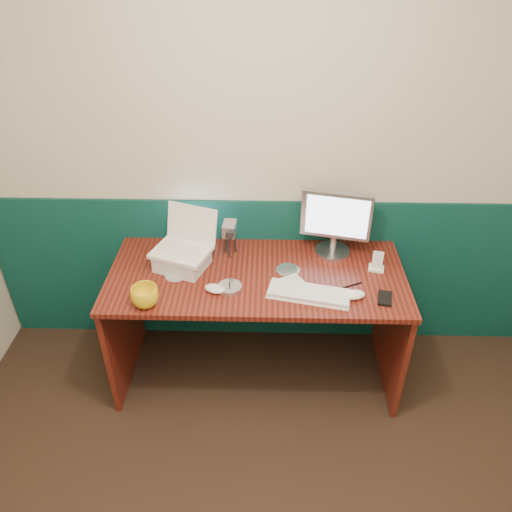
{
  "coord_description": "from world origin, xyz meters",
  "views": [
    {
      "loc": [
        -0.06,
        -0.78,
        2.35
      ],
      "look_at": [
        -0.11,
        1.23,
        0.97
      ],
      "focal_mm": 35.0,
      "sensor_mm": 36.0,
      "label": 1
    }
  ],
  "objects_px": {
    "desk": "(257,326)",
    "monitor": "(335,224)",
    "camcorder": "(230,238)",
    "mug": "(145,296)",
    "laptop": "(180,234)",
    "keyboard": "(309,294)"
  },
  "relations": [
    {
      "from": "laptop",
      "to": "monitor",
      "type": "xyz_separation_m",
      "value": [
        0.84,
        0.16,
        -0.02
      ]
    },
    {
      "from": "laptop",
      "to": "mug",
      "type": "distance_m",
      "value": 0.39
    },
    {
      "from": "monitor",
      "to": "camcorder",
      "type": "bearing_deg",
      "value": -164.43
    },
    {
      "from": "keyboard",
      "to": "mug",
      "type": "relative_size",
      "value": 2.99
    },
    {
      "from": "camcorder",
      "to": "desk",
      "type": "bearing_deg",
      "value": -46.52
    },
    {
      "from": "desk",
      "to": "monitor",
      "type": "bearing_deg",
      "value": 27.33
    },
    {
      "from": "desk",
      "to": "camcorder",
      "type": "distance_m",
      "value": 0.54
    },
    {
      "from": "desk",
      "to": "monitor",
      "type": "relative_size",
      "value": 4.2
    },
    {
      "from": "desk",
      "to": "mug",
      "type": "height_order",
      "value": "mug"
    },
    {
      "from": "mug",
      "to": "camcorder",
      "type": "height_order",
      "value": "camcorder"
    },
    {
      "from": "desk",
      "to": "laptop",
      "type": "distance_m",
      "value": 0.72
    },
    {
      "from": "desk",
      "to": "monitor",
      "type": "height_order",
      "value": "monitor"
    },
    {
      "from": "laptop",
      "to": "mug",
      "type": "relative_size",
      "value": 2.15
    },
    {
      "from": "laptop",
      "to": "desk",
      "type": "bearing_deg",
      "value": 12.31
    },
    {
      "from": "monitor",
      "to": "camcorder",
      "type": "distance_m",
      "value": 0.59
    },
    {
      "from": "laptop",
      "to": "monitor",
      "type": "bearing_deg",
      "value": 31.32
    },
    {
      "from": "desk",
      "to": "keyboard",
      "type": "relative_size",
      "value": 3.92
    },
    {
      "from": "keyboard",
      "to": "mug",
      "type": "xyz_separation_m",
      "value": [
        -0.81,
        -0.09,
        0.04
      ]
    },
    {
      "from": "keyboard",
      "to": "mug",
      "type": "bearing_deg",
      "value": -160.95
    },
    {
      "from": "laptop",
      "to": "keyboard",
      "type": "relative_size",
      "value": 0.72
    },
    {
      "from": "camcorder",
      "to": "monitor",
      "type": "bearing_deg",
      "value": 7.35
    },
    {
      "from": "laptop",
      "to": "monitor",
      "type": "height_order",
      "value": "monitor"
    }
  ]
}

